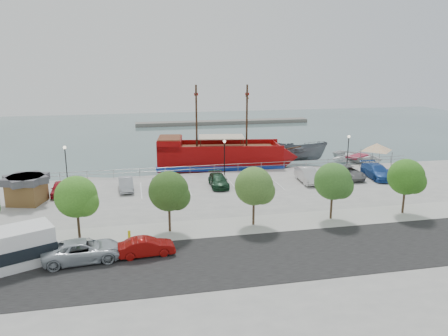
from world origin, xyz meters
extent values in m
plane|color=#425C5B|center=(0.00, 0.00, -1.00)|extent=(160.00, 160.00, 0.00)
cube|color=gray|center=(0.00, -21.00, -0.60)|extent=(100.00, 58.00, 1.20)
cube|color=black|center=(0.00, -16.00, 0.01)|extent=(100.00, 8.00, 0.04)
cube|color=#A8A7A1|center=(0.00, -10.00, 0.01)|extent=(100.00, 4.00, 0.05)
cylinder|color=gray|center=(0.00, 7.80, 0.95)|extent=(50.00, 0.06, 0.06)
cylinder|color=gray|center=(0.00, 7.80, 0.55)|extent=(50.00, 0.06, 0.06)
cube|color=slate|center=(10.00, 55.00, -0.60)|extent=(40.00, 3.00, 0.80)
cube|color=#8B0506|center=(0.51, 11.83, 0.90)|extent=(16.61, 7.40, 2.61)
cube|color=#13359F|center=(0.51, 11.83, 0.05)|extent=(16.95, 7.74, 0.60)
cone|color=#8B0506|center=(9.23, 10.49, 0.90)|extent=(3.90, 5.24, 4.81)
cube|color=#8B0506|center=(-5.93, 12.83, 2.91)|extent=(3.74, 5.41, 1.40)
cube|color=#612D17|center=(-5.93, 12.83, 3.66)|extent=(3.48, 4.98, 0.12)
cube|color=#612D17|center=(1.01, 11.76, 2.26)|extent=(13.55, 6.34, 0.15)
cube|color=#8B0506|center=(0.88, 14.21, 2.56)|extent=(15.88, 2.64, 0.70)
cube|color=#8B0506|center=(0.14, 9.46, 2.56)|extent=(15.88, 2.64, 0.70)
cylinder|color=#382111|center=(3.98, 11.30, 6.32)|extent=(0.27, 0.27, 8.22)
cylinder|color=#382111|center=(-2.46, 12.29, 6.32)|extent=(0.27, 0.27, 8.22)
cylinder|color=#382111|center=(3.98, 11.30, 8.82)|extent=(0.60, 2.99, 0.14)
cylinder|color=#382111|center=(-2.46, 12.29, 8.82)|extent=(0.60, 2.99, 0.14)
cube|color=beige|center=(0.71, 11.80, 3.71)|extent=(6.33, 4.65, 0.12)
cylinder|color=#382111|center=(9.92, 10.38, 2.11)|extent=(2.49, 0.54, 0.59)
imported|color=slate|center=(12.30, 13.76, 0.52)|extent=(8.37, 5.44, 3.03)
imported|color=white|center=(20.79, 12.43, -0.24)|extent=(8.28, 8.99, 1.52)
cube|color=gray|center=(-14.33, 9.20, -0.79)|extent=(7.75, 4.43, 0.43)
cube|color=gray|center=(8.68, 9.20, -0.80)|extent=(7.43, 4.06, 0.41)
cube|color=slate|center=(16.31, 9.20, -0.78)|extent=(7.76, 2.60, 0.44)
cube|color=brown|center=(-20.82, 0.00, 1.07)|extent=(3.60, 3.60, 2.13)
cube|color=#444449|center=(-20.82, 0.00, 2.37)|extent=(4.08, 4.08, 0.68)
cylinder|color=slate|center=(18.22, 7.24, 1.16)|extent=(0.07, 0.07, 2.32)
cylinder|color=slate|center=(20.97, 7.27, 1.16)|extent=(0.07, 0.07, 2.32)
cylinder|color=slate|center=(18.26, 4.50, 1.16)|extent=(0.07, 0.07, 2.32)
cylinder|color=slate|center=(21.00, 4.53, 1.16)|extent=(0.07, 0.07, 2.32)
pyramid|color=white|center=(19.61, 5.89, 3.22)|extent=(4.48, 4.48, 0.95)
imported|color=#ABB4BB|center=(-14.27, -14.10, 0.76)|extent=(5.66, 3.06, 1.51)
imported|color=maroon|center=(-10.00, -14.14, 0.65)|extent=(4.06, 1.66, 1.31)
cylinder|color=#CFBB0C|center=(-11.22, -10.80, 0.27)|extent=(0.22, 0.22, 0.54)
sphere|color=#CFBB0C|center=(-11.22, -10.80, 0.56)|extent=(0.23, 0.23, 0.23)
cylinder|color=black|center=(-18.00, 6.50, 2.00)|extent=(0.12, 0.12, 4.00)
sphere|color=#FFF2CC|center=(-18.00, 6.50, 4.10)|extent=(0.36, 0.36, 0.36)
cylinder|color=black|center=(0.00, 6.50, 2.00)|extent=(0.12, 0.12, 4.00)
sphere|color=#FFF2CC|center=(0.00, 6.50, 4.10)|extent=(0.36, 0.36, 0.36)
cylinder|color=black|center=(16.00, 6.50, 2.00)|extent=(0.12, 0.12, 4.00)
sphere|color=#FFF2CC|center=(16.00, 6.50, 4.10)|extent=(0.36, 0.36, 0.36)
cylinder|color=#473321|center=(-15.00, -10.00, 1.10)|extent=(0.20, 0.20, 2.20)
sphere|color=#39711F|center=(-15.00, -10.00, 3.40)|extent=(3.20, 3.20, 3.20)
sphere|color=#39711F|center=(-14.40, -10.30, 3.00)|extent=(2.20, 2.20, 2.20)
cylinder|color=#473321|center=(-8.00, -10.00, 1.10)|extent=(0.20, 0.20, 2.20)
sphere|color=#2B4B1A|center=(-8.00, -10.00, 3.40)|extent=(3.20, 3.20, 3.20)
sphere|color=#2B4B1A|center=(-7.40, -10.30, 3.00)|extent=(2.20, 2.20, 2.20)
cylinder|color=#473321|center=(-1.00, -10.00, 1.10)|extent=(0.20, 0.20, 2.20)
sphere|color=#406527|center=(-1.00, -10.00, 3.40)|extent=(3.20, 3.20, 3.20)
sphere|color=#406527|center=(-0.40, -10.30, 3.00)|extent=(2.20, 2.20, 2.20)
cylinder|color=#473321|center=(6.00, -10.00, 1.10)|extent=(0.20, 0.20, 2.20)
sphere|color=#325F22|center=(6.00, -10.00, 3.40)|extent=(3.20, 3.20, 3.20)
sphere|color=#325F22|center=(6.60, -10.30, 3.00)|extent=(2.20, 2.20, 2.20)
cylinder|color=#473321|center=(13.00, -10.00, 1.10)|extent=(0.20, 0.20, 2.20)
sphere|color=#31681B|center=(13.00, -10.00, 3.40)|extent=(3.20, 3.20, 3.20)
sphere|color=#31681B|center=(13.60, -10.30, 3.00)|extent=(2.20, 2.20, 2.20)
imported|color=#B01825|center=(-18.18, 2.20, 0.67)|extent=(1.74, 4.01, 1.35)
imported|color=#A9ACB3|center=(-11.55, 2.42, 0.68)|extent=(1.69, 4.21, 1.36)
imported|color=navy|center=(-7.73, 1.34, 0.66)|extent=(2.28, 4.82, 1.33)
imported|color=#163721|center=(-1.65, 1.84, 0.66)|extent=(1.97, 4.61, 1.32)
imported|color=black|center=(3.03, 1.73, 0.67)|extent=(1.89, 4.03, 1.33)
imported|color=silver|center=(8.56, 1.48, 0.81)|extent=(2.01, 4.99, 1.61)
imported|color=slate|center=(13.94, 2.10, 0.70)|extent=(2.47, 5.09, 1.39)
imported|color=#224EA3|center=(17.19, 1.45, 0.80)|extent=(2.64, 5.64, 1.59)
camera|label=1|loc=(-10.50, -43.22, 13.52)|focal=35.00mm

